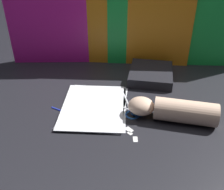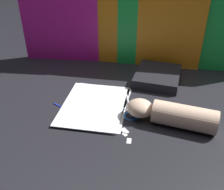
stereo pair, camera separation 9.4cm
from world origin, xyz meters
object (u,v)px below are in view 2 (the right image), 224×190
book_closed (158,76)px  paper_stack (95,105)px  scissors (131,111)px  hand_forearm (172,114)px

book_closed → paper_stack: bearing=-133.2°
book_closed → scissors: bearing=-109.4°
book_closed → hand_forearm: bearing=-79.6°
scissors → book_closed: bearing=70.6°
hand_forearm → paper_stack: bearing=167.8°
paper_stack → hand_forearm: bearing=-12.2°
paper_stack → book_closed: (0.23, 0.24, 0.02)m
book_closed → scissors: 0.27m
paper_stack → hand_forearm: hand_forearm is taller
scissors → hand_forearm: size_ratio=0.55×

